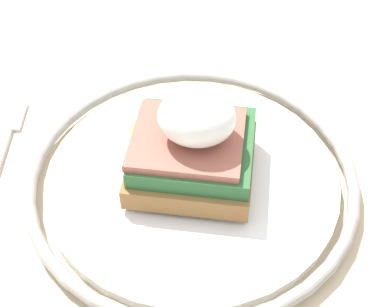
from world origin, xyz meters
TOP-DOWN VIEW (x-y plane):
  - dining_table at (0.00, 0.00)m, footprint 0.84×0.82m
  - plate at (-0.02, 0.01)m, footprint 0.27×0.27m
  - sandwich at (-0.02, 0.01)m, footprint 0.11×0.10m
  - fork at (-0.19, 0.02)m, footprint 0.04×0.15m

SIDE VIEW (x-z plane):
  - dining_table at x=0.00m, z-range 0.24..0.96m
  - fork at x=-0.19m, z-range 0.72..0.73m
  - plate at x=-0.02m, z-range 0.72..0.74m
  - sandwich at x=-0.02m, z-range 0.73..0.81m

